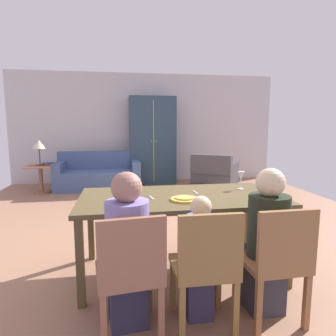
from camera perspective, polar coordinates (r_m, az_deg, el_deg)
name	(u,v)px	position (r m, az deg, el deg)	size (l,w,h in m)	color
ground_plane	(166,218)	(4.63, -0.40, -9.69)	(6.61, 6.31, 0.02)	#95674E
back_wall	(147,128)	(7.59, -4.16, 7.70)	(6.61, 0.10, 2.70)	silver
dining_table	(180,202)	(2.80, 2.43, -6.69)	(1.87, 0.98, 0.76)	brown
plate_near_man	(126,200)	(2.61, -8.21, -6.14)	(0.25, 0.25, 0.02)	yellow
pizza_near_man	(126,198)	(2.60, -8.22, -5.82)	(0.17, 0.17, 0.01)	#DC9649
plate_near_child	(185,199)	(2.61, 3.25, -6.07)	(0.25, 0.25, 0.02)	gold
pizza_near_child	(185,198)	(2.60, 3.25, -5.75)	(0.17, 0.17, 0.01)	gold
wine_glass	(241,176)	(3.12, 13.97, -1.60)	(0.07, 0.07, 0.19)	silver
fork	(151,198)	(2.69, -3.23, -5.76)	(0.02, 0.15, 0.01)	silver
knife	(195,192)	(2.91, 5.30, -4.70)	(0.01, 0.17, 0.01)	silver
dining_chair_man	(130,270)	(2.02, -7.36, -18.95)	(0.47, 0.47, 0.87)	#945D44
person_man	(127,255)	(2.17, -7.89, -16.35)	(0.31, 0.41, 1.11)	#2D2D47
dining_chair_child	(206,264)	(2.09, 7.30, -17.94)	(0.43, 0.43, 0.87)	olive
person_child	(199,261)	(2.26, 6.03, -17.45)	(0.22, 0.29, 0.92)	#35304F
dining_chair_woman	(277,258)	(2.28, 20.38, -16.09)	(0.43, 0.43, 0.87)	#955E38
person_woman	(265,246)	(2.41, 18.23, -14.07)	(0.30, 0.40, 1.11)	#373541
area_rug	(172,194)	(6.15, 0.76, -5.05)	(2.60, 1.80, 0.01)	tan
couch	(99,175)	(6.86, -13.25, -1.34)	(1.85, 0.86, 0.82)	#425684
armchair	(215,177)	(6.46, 9.03, -1.64)	(1.18, 1.19, 0.82)	#423C42
armoire	(152,141)	(7.22, -3.05, 5.31)	(1.10, 0.59, 2.10)	#293E52
side_table	(41,175)	(6.79, -23.42, -1.26)	(0.56, 0.56, 0.58)	#945C43
table_lamp	(39,145)	(6.72, -23.72, 4.06)	(0.26, 0.26, 0.54)	#4B3F34
book_lower	(51,165)	(6.72, -21.68, 0.62)	(0.22, 0.16, 0.03)	#9B323A
book_upper	(48,163)	(6.74, -22.22, 0.86)	(0.22, 0.16, 0.03)	navy
handbag	(197,190)	(5.93, 5.57, -4.33)	(0.32, 0.16, 0.26)	black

